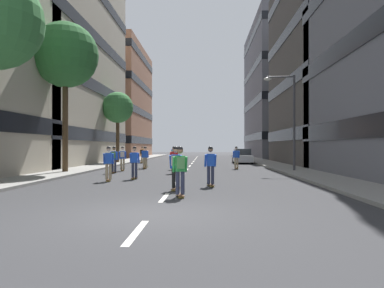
{
  "coord_description": "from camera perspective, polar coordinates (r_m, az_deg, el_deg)",
  "views": [
    {
      "loc": [
        1.43,
        -9.38,
        1.77
      ],
      "look_at": [
        0.0,
        28.13,
        2.02
      ],
      "focal_mm": 33.67,
      "sensor_mm": 36.0,
      "label": 1
    }
  ],
  "objects": [
    {
      "name": "skater_12",
      "position": [
        26.38,
        -10.96,
        -2.02
      ],
      "size": [
        0.56,
        0.92,
        1.78
      ],
      "color": "brown",
      "rests_on": "ground_plane"
    },
    {
      "name": "skater_1",
      "position": [
        18.69,
        -13.08,
        -2.78
      ],
      "size": [
        0.56,
        0.92,
        1.78
      ],
      "color": "brown",
      "rests_on": "ground_plane"
    },
    {
      "name": "lane_markings",
      "position": [
        34.95,
        -0.16,
        -3.28
      ],
      "size": [
        0.16,
        57.2,
        0.01
      ],
      "color": "silver",
      "rests_on": "ground_plane"
    },
    {
      "name": "skater_10",
      "position": [
        28.56,
        -7.47,
        -1.96
      ],
      "size": [
        0.53,
        0.9,
        1.78
      ],
      "color": "brown",
      "rests_on": "ground_plane"
    },
    {
      "name": "parked_car_near",
      "position": [
        37.81,
        7.95,
        -2.0
      ],
      "size": [
        1.82,
        4.4,
        1.52
      ],
      "color": "silver",
      "rests_on": "ground_plane"
    },
    {
      "name": "building_left_far",
      "position": [
        63.01,
        -14.43,
        6.46
      ],
      "size": [
        14.98,
        19.63,
        18.34
      ],
      "color": "#9E6B51",
      "rests_on": "ground_plane"
    },
    {
      "name": "sidewalk_right",
      "position": [
        38.37,
        11.65,
        -2.92
      ],
      "size": [
        2.61,
        69.5,
        0.14
      ],
      "primitive_type": "cube",
      "color": "gray",
      "rests_on": "ground_plane"
    },
    {
      "name": "skater_9",
      "position": [
        12.56,
        -1.89,
        -3.83
      ],
      "size": [
        0.57,
        0.92,
        1.78
      ],
      "color": "brown",
      "rests_on": "ground_plane"
    },
    {
      "name": "skater_5",
      "position": [
        23.45,
        -2.88,
        -2.3
      ],
      "size": [
        0.54,
        0.91,
        1.78
      ],
      "color": "brown",
      "rests_on": "ground_plane"
    },
    {
      "name": "skater_4",
      "position": [
        14.49,
        -2.61,
        -3.37
      ],
      "size": [
        0.56,
        0.92,
        1.78
      ],
      "color": "brown",
      "rests_on": "ground_plane"
    },
    {
      "name": "sidewalk_left",
      "position": [
        38.94,
        -11.44,
        -2.88
      ],
      "size": [
        2.61,
        69.5,
        0.14
      ],
      "primitive_type": "cube",
      "color": "gray",
      "rests_on": "ground_plane"
    },
    {
      "name": "skater_0",
      "position": [
        24.29,
        -12.28,
        -2.16
      ],
      "size": [
        0.53,
        0.9,
        1.78
      ],
      "color": "brown",
      "rests_on": "ground_plane"
    },
    {
      "name": "skater_7",
      "position": [
        38.39,
        -7.9,
        -1.51
      ],
      "size": [
        0.57,
        0.92,
        1.78
      ],
      "color": "brown",
      "rests_on": "ground_plane"
    },
    {
      "name": "ground_plane",
      "position": [
        34.72,
        -0.18,
        -3.31
      ],
      "size": [
        151.63,
        151.63,
        0.0
      ],
      "primitive_type": "plane",
      "color": "#333335"
    },
    {
      "name": "skater_6",
      "position": [
        19.65,
        -9.1,
        -2.67
      ],
      "size": [
        0.53,
        0.9,
        1.78
      ],
      "color": "brown",
      "rests_on": "ground_plane"
    },
    {
      "name": "skater_2",
      "position": [
        30.18,
        -7.39,
        -1.87
      ],
      "size": [
        0.56,
        0.92,
        1.78
      ],
      "color": "brown",
      "rests_on": "ground_plane"
    },
    {
      "name": "street_tree_far",
      "position": [
        38.41,
        -11.69,
        5.6
      ],
      "size": [
        3.22,
        3.22,
        7.3
      ],
      "color": "#4C3823",
      "rests_on": "sidewalk_left"
    },
    {
      "name": "streetlamp_right",
      "position": [
        25.54,
        15.07,
        4.95
      ],
      "size": [
        2.13,
        0.3,
        6.5
      ],
      "color": "#3F3F44",
      "rests_on": "sidewalk_right"
    },
    {
      "name": "skater_11",
      "position": [
        15.94,
        2.96,
        -3.21
      ],
      "size": [
        0.56,
        0.92,
        1.78
      ],
      "color": "brown",
      "rests_on": "ground_plane"
    },
    {
      "name": "skater_3",
      "position": [
        28.35,
        7.03,
        -1.97
      ],
      "size": [
        0.54,
        0.91,
        1.78
      ],
      "color": "brown",
      "rests_on": "ground_plane"
    },
    {
      "name": "building_right_far",
      "position": [
        62.49,
        16.25,
        8.09
      ],
      "size": [
        14.98,
        22.55,
        21.74
      ],
      "color": "slate",
      "rests_on": "ground_plane"
    },
    {
      "name": "skater_8",
      "position": [
        41.06,
        -2.98,
        -1.44
      ],
      "size": [
        0.57,
        0.92,
        1.78
      ],
      "color": "brown",
      "rests_on": "ground_plane"
    },
    {
      "name": "street_tree_mid",
      "position": [
        25.55,
        -19.42,
        13.08
      ],
      "size": [
        4.25,
        4.25,
        9.74
      ],
      "color": "#4C3823",
      "rests_on": "sidewalk_left"
    },
    {
      "name": "building_right_mid",
      "position": [
        39.12,
        25.26,
        11.28
      ],
      "size": [
        14.98,
        17.01,
        19.12
      ],
      "color": "#4C4744",
      "rests_on": "ground_plane"
    },
    {
      "name": "skater_13",
      "position": [
        27.31,
        -2.71,
        -1.97
      ],
      "size": [
        0.56,
        0.92,
        1.78
      ],
      "color": "brown",
      "rests_on": "ground_plane"
    }
  ]
}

